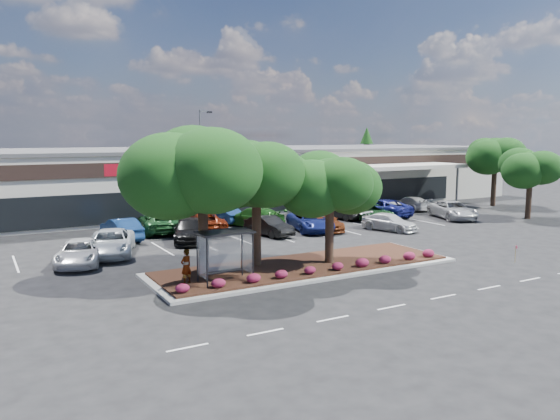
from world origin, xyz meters
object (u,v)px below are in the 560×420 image
car_1 (111,243)px  light_pole (202,170)px  car_0 (80,252)px  survey_stake (516,252)px

car_1 → light_pole: bearing=66.9°
light_pole → car_0: bearing=-132.8°
survey_stake → car_1: car_1 is taller
light_pole → car_1: size_ratio=1.69×
light_pole → car_0: size_ratio=1.90×
car_0 → car_1: 2.71m
survey_stake → car_0: 26.17m
survey_stake → car_0: car_0 is taller
survey_stake → car_1: bearing=146.0°
survey_stake → car_1: size_ratio=0.18×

